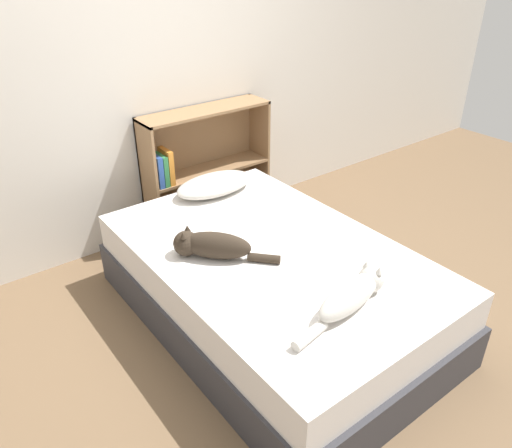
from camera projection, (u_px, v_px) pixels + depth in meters
name	position (u px, v px, depth m)	size (l,w,h in m)	color
ground_plane	(271.00, 317.00, 3.00)	(8.00, 8.00, 0.00)	brown
wall_back	(146.00, 65.00, 3.31)	(8.00, 0.06, 2.50)	silver
bed	(272.00, 286.00, 2.88)	(1.27, 1.98, 0.48)	#333338
pillow	(215.00, 184.00, 3.37)	(0.56, 0.30, 0.11)	beige
cat_light	(352.00, 294.00, 2.31)	(0.64, 0.21, 0.15)	beige
cat_dark	(210.00, 245.00, 2.67)	(0.43, 0.47, 0.16)	#33281E
bookshelf	(201.00, 167.00, 3.77)	(0.99, 0.26, 0.93)	#8E6B47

